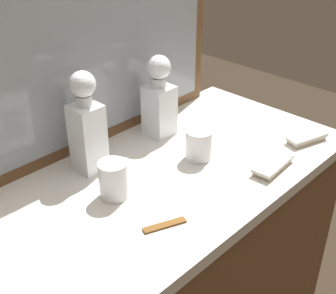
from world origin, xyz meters
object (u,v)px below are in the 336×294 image
object	(u,v)px
silver_brush_right	(307,138)
silver_brush_left	(273,165)
tortoiseshell_comb	(165,225)
crystal_tumbler_far_left	(113,181)
crystal_decanter_front	(159,104)
crystal_tumbler_front	(199,146)
crystal_decanter_far_right	(87,132)

from	to	relation	value
silver_brush_right	silver_brush_left	size ratio (longest dim) A/B	0.94
tortoiseshell_comb	crystal_tumbler_far_left	bearing A→B (deg)	91.36
crystal_tumbler_far_left	silver_brush_right	world-z (taller)	crystal_tumbler_far_left
crystal_decanter_front	silver_brush_left	xyz separation A→B (m)	(0.07, -0.39, -0.10)
crystal_decanter_front	crystal_tumbler_front	xyz separation A→B (m)	(-0.03, -0.20, -0.07)
crystal_decanter_front	crystal_tumbler_far_left	xyz separation A→B (m)	(-0.33, -0.16, -0.06)
crystal_decanter_front	silver_brush_right	world-z (taller)	crystal_decanter_front
crystal_tumbler_front	silver_brush_left	world-z (taller)	crystal_tumbler_front
crystal_decanter_far_right	tortoiseshell_comb	xyz separation A→B (m)	(-0.04, -0.34, -0.12)
crystal_tumbler_front	silver_brush_left	size ratio (longest dim) A/B	0.60
silver_brush_right	tortoiseshell_comb	xyz separation A→B (m)	(-0.61, 0.04, -0.01)
crystal_tumbler_far_left	tortoiseshell_comb	bearing A→B (deg)	-88.64
crystal_tumbler_far_left	silver_brush_right	xyz separation A→B (m)	(0.62, -0.22, -0.03)
crystal_decanter_far_right	crystal_tumbler_front	xyz separation A→B (m)	(0.26, -0.19, -0.08)
silver_brush_left	silver_brush_right	bearing A→B (deg)	2.61
crystal_tumbler_far_left	silver_brush_left	xyz separation A→B (m)	(0.41, -0.23, -0.03)
crystal_decanter_front	silver_brush_left	bearing A→B (deg)	-79.23
tortoiseshell_comb	silver_brush_left	bearing A→B (deg)	-6.94
crystal_tumbler_far_left	tortoiseshell_comb	world-z (taller)	crystal_tumbler_far_left
crystal_tumbler_front	crystal_tumbler_far_left	size ratio (longest dim) A/B	0.91
crystal_decanter_front	crystal_tumbler_front	distance (m)	0.21
silver_brush_left	crystal_tumbler_front	bearing A→B (deg)	118.20
crystal_decanter_front	tortoiseshell_comb	bearing A→B (deg)	-133.77
silver_brush_right	tortoiseshell_comb	world-z (taller)	silver_brush_right
crystal_decanter_far_right	silver_brush_left	distance (m)	0.54
crystal_tumbler_front	silver_brush_left	xyz separation A→B (m)	(0.10, -0.20, -0.03)
crystal_tumbler_far_left	crystal_decanter_far_right	bearing A→B (deg)	75.00
crystal_decanter_front	crystal_tumbler_front	world-z (taller)	crystal_decanter_front
tortoiseshell_comb	crystal_tumbler_front	bearing A→B (deg)	26.23
silver_brush_right	silver_brush_left	distance (m)	0.21
crystal_tumbler_front	tortoiseshell_comb	xyz separation A→B (m)	(-0.30, -0.15, -0.04)
crystal_decanter_far_right	crystal_tumbler_far_left	bearing A→B (deg)	-105.00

